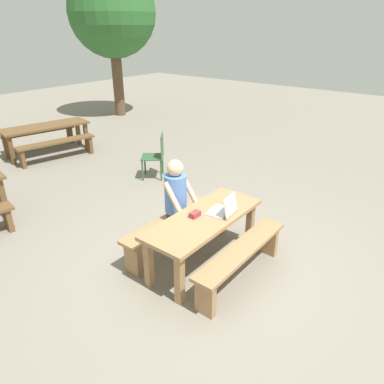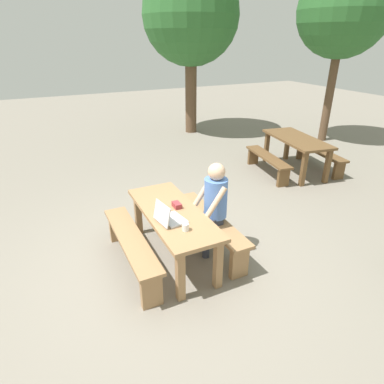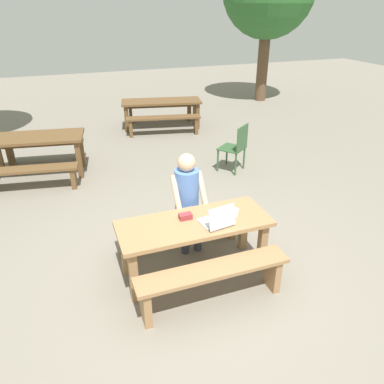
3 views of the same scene
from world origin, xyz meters
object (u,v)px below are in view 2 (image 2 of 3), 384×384
Objects in this scene: coffee_mug at (186,227)px; person_seated at (213,202)px; picnic_table_mid at (296,143)px; small_pouch at (177,205)px; picnic_table_front at (173,219)px; tree_right at (344,11)px; laptop at (169,217)px; tree_rear at (191,16)px.

coffee_mug is 0.70m from person_seated.
coffee_mug is 0.07× the size of person_seated.
picnic_table_mid is at bearing 120.95° from person_seated.
small_pouch is 0.58m from coffee_mug.
picnic_table_front is 7.50m from tree_right.
laptop is at bearing -53.14° from picnic_table_mid.
tree_rear is at bearing -36.82° from laptop.
person_seated is 0.28× the size of tree_rear.
picnic_table_front is at bearing -61.60° from tree_right.
person_seated is (0.11, 0.54, 0.19)m from picnic_table_front.
coffee_mug is (0.57, -0.14, 0.01)m from small_pouch.
coffee_mug is 4.34m from picnic_table_mid.
person_seated reaches higher than picnic_table_front.
tree_right is at bearing -69.48° from laptop.
tree_rear is at bearing 153.85° from coffee_mug.
small_pouch is 3.95m from picnic_table_mid.
tree_rear is at bearing 156.98° from person_seated.
small_pouch is at bearing -27.29° from tree_rear.
tree_right is at bearing 131.47° from picnic_table_mid.
picnic_table_front is 4.07m from picnic_table_mid.
picnic_table_mid is 0.39× the size of tree_rear.
person_seated is 6.92m from tree_rear.
coffee_mug is 7.49m from tree_rear.
picnic_table_front is 0.38× the size of tree_rear.
picnic_table_front is 11.80× the size of small_pouch.
tree_rear reaches higher than picnic_table_front.
small_pouch is (-0.30, 0.24, -0.03)m from laptop.
person_seated is (-0.11, 0.68, 0.01)m from laptop.
tree_rear reaches higher than tree_right.
tree_rear is (-6.33, 3.11, 2.51)m from coffee_mug.
picnic_table_mid is at bearing 115.69° from picnic_table_front.
laptop reaches higher than picnic_table_front.
laptop reaches higher than coffee_mug.
small_pouch is 1.66× the size of coffee_mug.
small_pouch is at bearing -47.39° from laptop.
tree_right is at bearing 50.68° from tree_rear.
laptop reaches higher than small_pouch.
tree_rear reaches higher than coffee_mug.
picnic_table_front is at bearing -41.38° from laptop.
person_seated reaches higher than small_pouch.
picnic_table_mid is at bearing -57.83° from tree_right.
tree_rear reaches higher than small_pouch.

